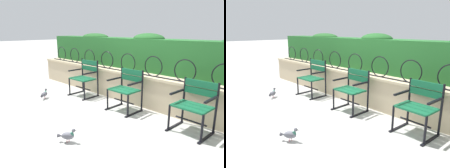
% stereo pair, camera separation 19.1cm
% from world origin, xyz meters
% --- Properties ---
extents(ground_plane, '(60.00, 60.00, 0.00)m').
position_xyz_m(ground_plane, '(0.00, 0.00, 0.00)').
color(ground_plane, '#B7B5AF').
extents(stone_wall, '(7.09, 0.41, 0.69)m').
position_xyz_m(stone_wall, '(0.00, 0.81, 0.35)').
color(stone_wall, tan).
rests_on(stone_wall, ground).
extents(iron_arch_fence, '(6.56, 0.02, 0.42)m').
position_xyz_m(iron_arch_fence, '(-0.12, 0.74, 0.87)').
color(iron_arch_fence, black).
rests_on(iron_arch_fence, stone_wall).
extents(hedge_row, '(6.95, 0.61, 0.85)m').
position_xyz_m(hedge_row, '(0.01, 1.29, 1.08)').
color(hedge_row, '#236028').
rests_on(hedge_row, stone_wall).
extents(park_chair_left, '(0.63, 0.54, 0.89)m').
position_xyz_m(park_chair_left, '(-1.20, 0.35, 0.47)').
color(park_chair_left, '#145B38').
rests_on(park_chair_left, ground).
extents(park_chair_centre, '(0.59, 0.52, 0.84)m').
position_xyz_m(park_chair_centre, '(0.20, 0.32, 0.46)').
color(park_chair_centre, '#145B38').
rests_on(park_chair_centre, ground).
extents(park_chair_right, '(0.62, 0.55, 0.83)m').
position_xyz_m(park_chair_right, '(1.59, 0.36, 0.46)').
color(park_chair_right, '#145B38').
rests_on(park_chair_right, ground).
extents(pigeon_near_chairs, '(0.21, 0.25, 0.22)m').
position_xyz_m(pigeon_near_chairs, '(-1.68, -0.51, 0.11)').
color(pigeon_near_chairs, '#5B5B66').
rests_on(pigeon_near_chairs, ground).
extents(pigeon_far_side, '(0.25, 0.22, 0.22)m').
position_xyz_m(pigeon_far_side, '(0.47, -1.29, 0.11)').
color(pigeon_far_side, slate).
rests_on(pigeon_far_side, ground).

